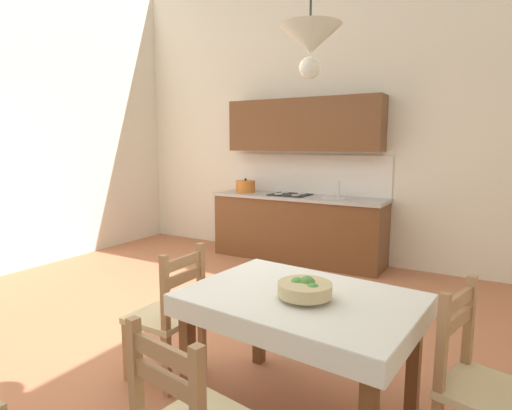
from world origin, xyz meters
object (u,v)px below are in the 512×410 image
at_px(kitchen_cabinetry, 299,198).
at_px(dining_chair_window_side, 483,388).
at_px(dining_table, 301,317).
at_px(dining_chair_tv_side, 169,316).
at_px(pendant_lamp, 310,42).
at_px(fruit_bowl, 305,289).

bearing_deg(kitchen_cabinetry, dining_chair_window_side, -52.26).
height_order(dining_table, dining_chair_tv_side, dining_chair_tv_side).
relative_size(dining_chair_tv_side, pendant_lamp, 1.16).
height_order(dining_table, fruit_bowl, fruit_bowl).
height_order(kitchen_cabinetry, pendant_lamp, pendant_lamp).
distance_m(kitchen_cabinetry, fruit_bowl, 3.49).
distance_m(kitchen_cabinetry, pendant_lamp, 3.70).
height_order(fruit_bowl, pendant_lamp, pendant_lamp).
bearing_deg(dining_chair_window_side, fruit_bowl, -173.02).
relative_size(kitchen_cabinetry, pendant_lamp, 2.97).
distance_m(kitchen_cabinetry, dining_table, 3.42).
height_order(kitchen_cabinetry, dining_chair_window_side, kitchen_cabinetry).
bearing_deg(dining_chair_window_side, kitchen_cabinetry, 127.74).
bearing_deg(kitchen_cabinetry, fruit_bowl, -64.96).
height_order(dining_table, pendant_lamp, pendant_lamp).
relative_size(kitchen_cabinetry, dining_chair_window_side, 2.57).
relative_size(kitchen_cabinetry, dining_chair_tv_side, 2.57).
bearing_deg(dining_table, pendant_lamp, -43.11).
xyz_separation_m(dining_chair_tv_side, dining_chair_window_side, (1.88, 0.11, 0.00)).
bearing_deg(dining_table, dining_chair_window_side, 3.07).
distance_m(dining_chair_tv_side, fruit_bowl, 1.06).
bearing_deg(kitchen_cabinetry, dining_chair_tv_side, -81.34).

